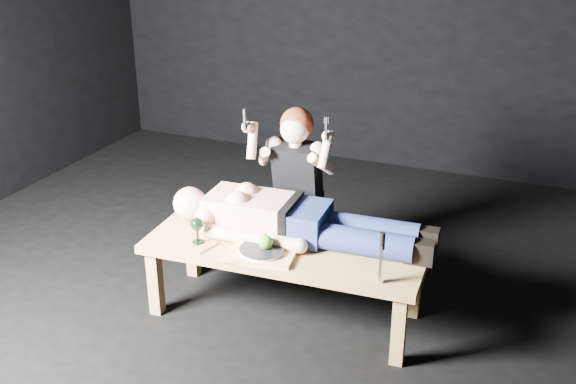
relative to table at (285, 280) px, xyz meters
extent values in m
plane|color=black|center=(-0.24, 0.12, -0.23)|extent=(5.00, 5.00, 0.00)
cube|color=#B38B43|center=(0.00, 0.00, 0.00)|extent=(1.59, 0.66, 0.45)
cube|color=tan|center=(-0.07, -0.16, 0.24)|extent=(0.39, 0.31, 0.02)
cylinder|color=white|center=(-0.07, -0.16, 0.26)|extent=(0.27, 0.27, 0.02)
sphere|color=#3F9018|center=(-0.05, -0.15, 0.30)|extent=(0.08, 0.08, 0.08)
cube|color=#B2B2B7|center=(-0.37, -0.20, 0.23)|extent=(0.05, 0.17, 0.01)
cube|color=#B2B2B7|center=(0.04, -0.19, 0.23)|extent=(0.05, 0.17, 0.01)
cube|color=#B2B2B7|center=(0.05, -0.07, 0.23)|extent=(0.12, 0.13, 0.01)
camera|label=1|loc=(1.30, -3.09, 1.98)|focal=42.36mm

